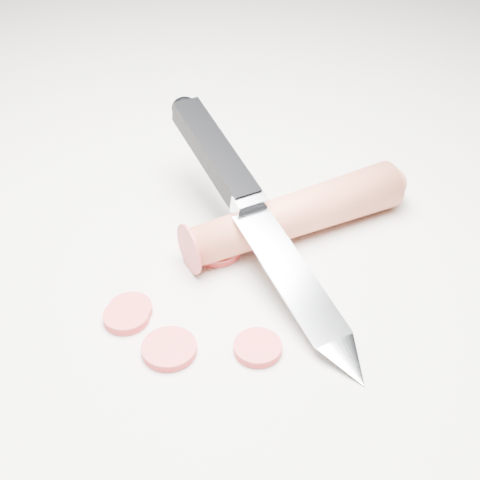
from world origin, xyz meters
The scene contains 8 objects.
ground centered at (0.00, 0.00, 0.00)m, with size 2.40×2.40×0.00m, color beige.
carrot centered at (-0.02, 0.06, 0.02)m, with size 0.04×0.04×0.19m, color #CF5F41.
carrot_slice_0 centered at (-0.06, 0.00, 0.00)m, with size 0.04×0.04×0.01m, color #CA3938.
carrot_slice_1 centered at (-0.07, -0.09, 0.00)m, with size 0.03×0.03×0.01m, color #CA3938.
carrot_slice_2 centered at (-0.02, -0.10, 0.00)m, with size 0.04×0.04×0.01m, color #CA3938.
carrot_slice_3 centered at (0.03, -0.07, 0.00)m, with size 0.03×0.03×0.01m, color #CA3938.
carrot_slice_4 centered at (-0.06, -0.09, 0.00)m, with size 0.03×0.03×0.01m, color #CA3938.
kitchen_knife centered at (-0.02, 0.01, 0.04)m, with size 0.27×0.16×0.08m, color silver, non-canonical shape.
Camera 1 is at (0.19, -0.33, 0.33)m, focal length 50.00 mm.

